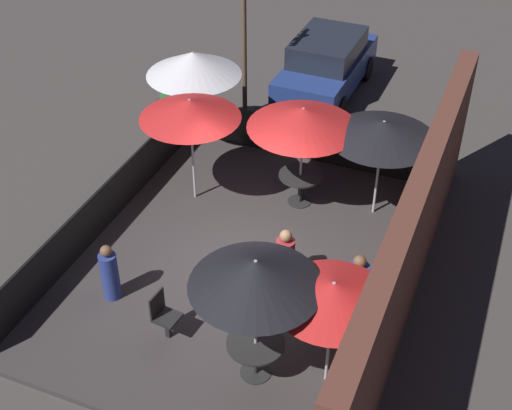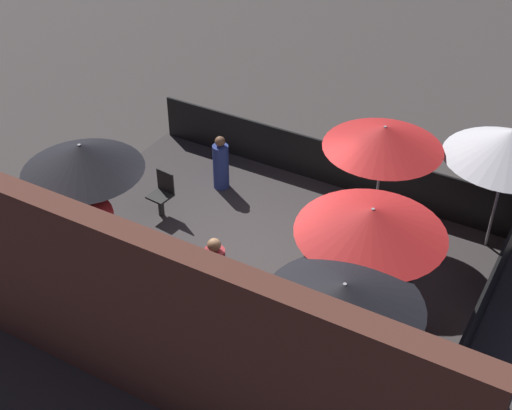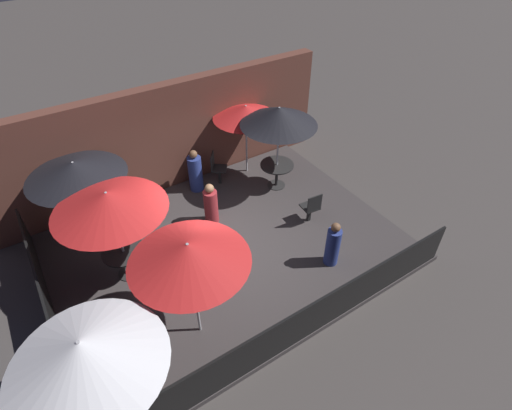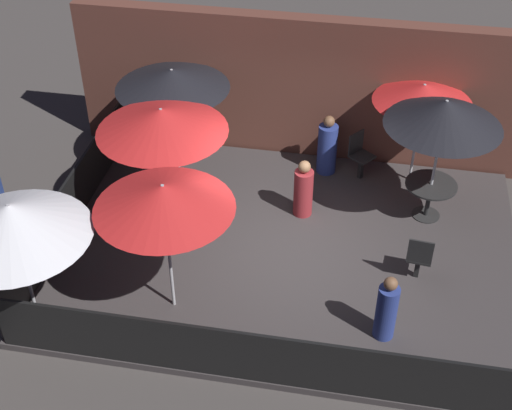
{
  "view_description": "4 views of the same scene",
  "coord_description": "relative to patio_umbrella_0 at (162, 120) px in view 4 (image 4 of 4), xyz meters",
  "views": [
    {
      "loc": [
        9.37,
        4.21,
        9.22
      ],
      "look_at": [
        -0.64,
        0.12,
        1.05
      ],
      "focal_mm": 50.0,
      "sensor_mm": 36.0,
      "label": 1
    },
    {
      "loc": [
        -4.81,
        8.33,
        8.36
      ],
      "look_at": [
        0.06,
        -0.21,
        1.2
      ],
      "focal_mm": 50.0,
      "sensor_mm": 36.0,
      "label": 2
    },
    {
      "loc": [
        -3.09,
        -5.99,
        6.96
      ],
      "look_at": [
        0.8,
        -0.01,
        1.05
      ],
      "focal_mm": 28.0,
      "sensor_mm": 36.0,
      "label": 3
    },
    {
      "loc": [
        1.15,
        -9.27,
        8.35
      ],
      "look_at": [
        -0.47,
        -0.43,
        1.32
      ],
      "focal_mm": 50.0,
      "sensor_mm": 36.0,
      "label": 4
    }
  ],
  "objects": [
    {
      "name": "patio_chair_1",
      "position": [
        3.29,
        1.9,
        -1.53
      ],
      "size": [
        0.56,
        0.56,
        0.95
      ],
      "rotation": [
        0.0,
        0.0,
        -0.66
      ],
      "color": "black",
      "rests_on": "patio_deck"
    },
    {
      "name": "patron_0",
      "position": [
        2.37,
        0.54,
        -1.54
      ],
      "size": [
        0.49,
        0.49,
        1.15
      ],
      "rotation": [
        0.0,
        0.0,
        0.92
      ],
      "color": "maroon",
      "rests_on": "patio_deck"
    },
    {
      "name": "patio_chair_0",
      "position": [
        4.44,
        -0.85,
        -1.57
      ],
      "size": [
        0.44,
        0.44,
        0.9
      ],
      "rotation": [
        0.0,
        0.0,
        1.47
      ],
      "color": "black",
      "rests_on": "patio_deck"
    },
    {
      "name": "building_wall",
      "position": [
        2.24,
        2.71,
        -0.68
      ],
      "size": [
        9.49,
        0.36,
        3.0
      ],
      "color": "brown",
      "rests_on": "ground_plane"
    },
    {
      "name": "patron_1",
      "position": [
        3.96,
        -2.18,
        -1.53
      ],
      "size": [
        0.45,
        0.45,
        1.17
      ],
      "rotation": [
        0.0,
        0.0,
        2.4
      ],
      "color": "navy",
      "rests_on": "patio_deck"
    },
    {
      "name": "patio_umbrella_4",
      "position": [
        0.66,
        -2.14,
        0.09
      ],
      "size": [
        2.05,
        2.05,
        2.36
      ],
      "color": "#B2B2B7",
      "rests_on": "patio_deck"
    },
    {
      "name": "fence_front",
      "position": [
        2.24,
        -3.37,
        -1.58
      ],
      "size": [
        7.69,
        0.05,
        0.95
      ],
      "color": "black",
      "rests_on": "patio_deck"
    },
    {
      "name": "patio_umbrella_2",
      "position": [
        -0.26,
        1.54,
        -0.06
      ],
      "size": [
        2.14,
        2.14,
        2.18
      ],
      "color": "#B2B2B7",
      "rests_on": "patio_deck"
    },
    {
      "name": "dining_table_0",
      "position": [
        0.0,
        -0.0,
        -1.49
      ],
      "size": [
        0.91,
        0.91,
        0.71
      ],
      "color": "black",
      "rests_on": "patio_deck"
    },
    {
      "name": "patio_umbrella_1",
      "position": [
        4.62,
        0.88,
        0.11
      ],
      "size": [
        2.0,
        2.0,
        2.41
      ],
      "color": "#B2B2B7",
      "rests_on": "patio_deck"
    },
    {
      "name": "patio_umbrella_3",
      "position": [
        4.31,
        1.97,
        -0.14
      ],
      "size": [
        1.82,
        1.82,
        2.1
      ],
      "color": "#B2B2B7",
      "rests_on": "patio_deck"
    },
    {
      "name": "ground_plane",
      "position": [
        2.24,
        -0.47,
        -2.18
      ],
      "size": [
        60.0,
        60.0,
        0.0
      ],
      "primitive_type": "plane",
      "color": "#423D3A"
    },
    {
      "name": "fence_side_left",
      "position": [
        -1.66,
        -0.47,
        -1.58
      ],
      "size": [
        0.05,
        5.69,
        0.95
      ],
      "color": "black",
      "rests_on": "patio_deck"
    },
    {
      "name": "patron_2",
      "position": [
        2.65,
        1.97,
        -1.5
      ],
      "size": [
        0.54,
        0.54,
        1.25
      ],
      "rotation": [
        0.0,
        0.0,
        0.8
      ],
      "color": "navy",
      "rests_on": "patio_deck"
    },
    {
      "name": "patio_umbrella_5",
      "position": [
        -1.22,
        -2.99,
        0.07
      ],
      "size": [
        2.14,
        2.14,
        2.4
      ],
      "color": "#B2B2B7",
      "rests_on": "patio_deck"
    },
    {
      "name": "dining_table_1",
      "position": [
        4.62,
        0.88,
        -1.49
      ],
      "size": [
        0.93,
        0.93,
        0.71
      ],
      "color": "black",
      "rests_on": "patio_deck"
    },
    {
      "name": "patio_umbrella_0",
      "position": [
        0.0,
        0.0,
        0.0
      ],
      "size": [
        2.24,
        2.24,
        2.27
      ],
      "color": "#B2B2B7",
      "rests_on": "patio_deck"
    },
    {
      "name": "patio_deck",
      "position": [
        2.24,
        -0.47,
        -2.12
      ],
      "size": [
        7.89,
        5.89,
        0.12
      ],
      "color": "#383333",
      "rests_on": "ground_plane"
    }
  ]
}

